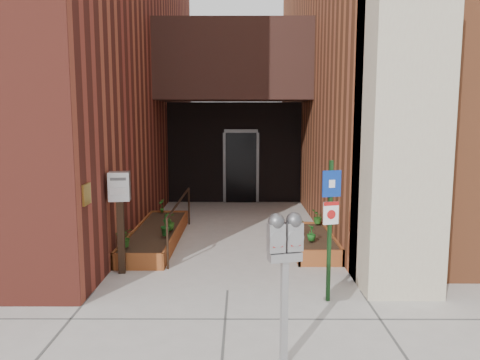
{
  "coord_description": "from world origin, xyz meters",
  "views": [
    {
      "loc": [
        0.21,
        -6.72,
        2.61
      ],
      "look_at": [
        0.18,
        1.8,
        1.43
      ],
      "focal_mm": 35.0,
      "sensor_mm": 36.0,
      "label": 1
    }
  ],
  "objects": [
    {
      "name": "shrub_left_c",
      "position": [
        -1.25,
        2.54,
        0.49
      ],
      "size": [
        0.28,
        0.28,
        0.38
      ],
      "primitive_type": "imported",
      "rotation": [
        0.0,
        0.0,
        3.54
      ],
      "color": "#225017",
      "rests_on": "planter_left"
    },
    {
      "name": "shrub_left_d",
      "position": [
        -1.7,
        4.3,
        0.46
      ],
      "size": [
        0.23,
        0.23,
        0.32
      ],
      "primitive_type": "imported",
      "rotation": [
        0.0,
        0.0,
        5.23
      ],
      "color": "#23611B",
      "rests_on": "planter_left"
    },
    {
      "name": "sign_post",
      "position": [
        1.44,
        -0.39,
        1.23
      ],
      "size": [
        0.27,
        0.1,
        2.0
      ],
      "color": "#123414",
      "rests_on": "ground"
    },
    {
      "name": "parking_meter",
      "position": [
        0.65,
        -2.09,
        1.26
      ],
      "size": [
        0.38,
        0.22,
        1.63
      ],
      "color": "#959598",
      "rests_on": "ground"
    },
    {
      "name": "payment_dropbox",
      "position": [
        -1.78,
        0.8,
        1.23
      ],
      "size": [
        0.37,
        0.3,
        1.7
      ],
      "color": "black",
      "rests_on": "ground"
    },
    {
      "name": "planter_right",
      "position": [
        1.6,
        2.2,
        0.13
      ],
      "size": [
        0.8,
        2.2,
        0.3
      ],
      "color": "brown",
      "rests_on": "ground"
    },
    {
      "name": "handrail",
      "position": [
        -1.05,
        2.65,
        0.75
      ],
      "size": [
        0.04,
        3.34,
        0.9
      ],
      "color": "black",
      "rests_on": "ground"
    },
    {
      "name": "shrub_left_a",
      "position": [
        -1.85,
        1.31,
        0.47
      ],
      "size": [
        0.36,
        0.36,
        0.35
      ],
      "primitive_type": "imported",
      "rotation": [
        0.0,
        0.0,
        0.17
      ],
      "color": "#245017",
      "rests_on": "planter_left"
    },
    {
      "name": "ground",
      "position": [
        0.0,
        0.0,
        0.0
      ],
      "size": [
        80.0,
        80.0,
        0.0
      ],
      "primitive_type": "plane",
      "color": "#9E9991",
      "rests_on": "ground"
    },
    {
      "name": "shrub_right_c",
      "position": [
        1.85,
        3.1,
        0.45
      ],
      "size": [
        0.36,
        0.36,
        0.3
      ],
      "primitive_type": "imported",
      "rotation": [
        0.0,
        0.0,
        4.31
      ],
      "color": "#225B1A",
      "rests_on": "planter_right"
    },
    {
      "name": "architecture",
      "position": [
        -0.18,
        6.89,
        4.98
      ],
      "size": [
        20.0,
        14.6,
        10.0
      ],
      "color": "maroon",
      "rests_on": "ground"
    },
    {
      "name": "shrub_right_a",
      "position": [
        1.51,
        1.73,
        0.45
      ],
      "size": [
        0.19,
        0.19,
        0.29
      ],
      "primitive_type": "imported",
      "rotation": [
        0.0,
        0.0,
        1.42
      ],
      "color": "#185519",
      "rests_on": "planter_right"
    },
    {
      "name": "planter_left",
      "position": [
        -1.55,
        2.7,
        0.13
      ],
      "size": [
        0.9,
        3.6,
        0.3
      ],
      "color": "brown",
      "rests_on": "ground"
    },
    {
      "name": "shrub_right_b",
      "position": [
        1.35,
        2.22,
        0.45
      ],
      "size": [
        0.17,
        0.17,
        0.31
      ],
      "primitive_type": "imported",
      "rotation": [
        0.0,
        0.0,
        3.17
      ],
      "color": "#1A5317",
      "rests_on": "planter_right"
    },
    {
      "name": "shrub_left_b",
      "position": [
        -1.26,
        2.12,
        0.5
      ],
      "size": [
        0.25,
        0.25,
        0.4
      ],
      "primitive_type": "imported",
      "rotation": [
        0.0,
        0.0,
        1.72
      ],
      "color": "#164F19",
      "rests_on": "planter_left"
    }
  ]
}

